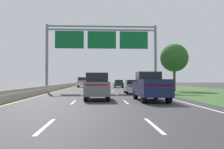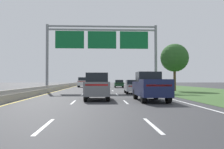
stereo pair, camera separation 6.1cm
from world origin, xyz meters
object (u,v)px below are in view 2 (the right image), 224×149
Objects in this scene: pickup_truck_navy at (150,87)px; car_white_left_lane_suv at (83,82)px; overhead_sign_gantry at (102,44)px; car_red_centre_lane_sedan at (99,84)px; car_silver_right_lane_sedan at (133,86)px; roadside_tree_mid at (175,58)px; car_grey_centre_lane_suv at (97,86)px; car_darkgreen_right_lane_sedan at (119,84)px.

car_white_left_lane_suv is at bearing 11.77° from pickup_truck_navy.
car_white_left_lane_suv is (-7.55, 35.64, 0.02)m from pickup_truck_navy.
overhead_sign_gantry is 3.40× the size of car_red_centre_lane_sedan.
pickup_truck_navy is 36.43m from car_white_left_lane_suv.
car_silver_right_lane_sedan is 0.66× the size of roadside_tree_mid.
overhead_sign_gantry reaches higher than car_white_left_lane_suv.
overhead_sign_gantry is 8.32m from car_silver_right_lane_sedan.
car_white_left_lane_suv is 34.56m from car_grey_centre_lane_suv.
overhead_sign_gantry reaches higher than car_silver_right_lane_sedan.
car_grey_centre_lane_suv is 18.68m from roadside_tree_mid.
car_darkgreen_right_lane_sedan is 0.94× the size of car_white_left_lane_suv.
overhead_sign_gantry reaches higher than car_red_centre_lane_sedan.
car_grey_centre_lane_suv is at bearing -179.48° from car_red_centre_lane_sedan.
car_silver_right_lane_sedan is at bearing -24.93° from car_grey_centre_lane_suv.
overhead_sign_gantry is 3.39× the size of car_darkgreen_right_lane_sedan.
car_red_centre_lane_sedan is at bearing -161.63° from car_white_left_lane_suv.
car_white_left_lane_suv is 1.06× the size of car_silver_right_lane_sedan.
overhead_sign_gantry is at bearing -2.08° from car_grey_centre_lane_suv.
roadside_tree_mid reaches higher than car_silver_right_lane_sedan.
roadside_tree_mid is (6.71, -15.40, 3.87)m from car_darkgreen_right_lane_sedan.
roadside_tree_mid reaches higher than car_red_centre_lane_sedan.
overhead_sign_gantry is 2.25× the size of roadside_tree_mid.
car_red_centre_lane_sedan is at bearing -0.28° from car_grey_centre_lane_suv.
pickup_truck_navy is at bearing -112.86° from roadside_tree_mid.
car_red_centre_lane_sedan is 15.17m from car_silver_right_lane_sedan.
roadside_tree_mid is at bearing -127.82° from car_red_centre_lane_sedan.
car_silver_right_lane_sedan is at bearing -164.18° from car_red_centre_lane_sedan.
car_grey_centre_lane_suv reaches higher than car_silver_right_lane_sedan.
overhead_sign_gantry is at bearing -168.99° from car_white_left_lane_suv.
pickup_truck_navy is 9.97m from car_silver_right_lane_sedan.
pickup_truck_navy is at bearing -178.74° from car_darkgreen_right_lane_sedan.
car_darkgreen_right_lane_sedan is at bearing -0.34° from pickup_truck_navy.
roadside_tree_mid reaches higher than car_grey_centre_lane_suv.
car_grey_centre_lane_suv is at bearing -126.04° from roadside_tree_mid.
car_white_left_lane_suv is at bearing 101.08° from overhead_sign_gantry.
car_red_centre_lane_sedan and car_silver_right_lane_sedan have the same top height.
overhead_sign_gantry is 3.20× the size of car_white_left_lane_suv.
pickup_truck_navy is 24.92m from car_red_centre_lane_sedan.
car_silver_right_lane_sedan is at bearing -163.59° from car_white_left_lane_suv.
car_white_left_lane_suv reaches higher than car_silver_right_lane_sedan.
overhead_sign_gantry is 17.85m from car_darkgreen_right_lane_sedan.
roadside_tree_mid is at bearing -36.01° from car_grey_centre_lane_suv.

